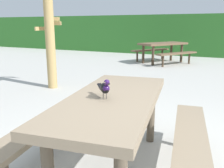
# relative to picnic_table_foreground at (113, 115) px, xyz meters

# --- Properties ---
(hedge_wall) EXTENTS (28.00, 1.26, 1.85)m
(hedge_wall) POSITION_rel_picnic_table_foreground_xyz_m (0.36, 10.08, 0.37)
(hedge_wall) COLOR #2D6B28
(hedge_wall) RESTS_ON ground
(picnic_table_foreground) EXTENTS (1.92, 1.94, 0.74)m
(picnic_table_foreground) POSITION_rel_picnic_table_foreground_xyz_m (0.00, 0.00, 0.00)
(picnic_table_foreground) COLOR #84725B
(picnic_table_foreground) RESTS_ON ground
(bird_grackle) EXTENTS (0.22, 0.22, 0.18)m
(bird_grackle) POSITION_rel_picnic_table_foreground_xyz_m (-0.02, -0.11, 0.29)
(bird_grackle) COLOR black
(bird_grackle) RESTS_ON picnic_table_foreground
(picnic_table_mid_left) EXTENTS (2.34, 2.35, 0.74)m
(picnic_table_mid_left) POSITION_rel_picnic_table_foreground_xyz_m (-1.26, 7.04, 0.00)
(picnic_table_mid_left) COLOR brown
(picnic_table_mid_left) RESTS_ON ground
(stalk_post_left_side) EXTENTS (0.39, 0.50, 1.98)m
(stalk_post_left_side) POSITION_rel_picnic_table_foreground_xyz_m (-2.58, 2.32, 0.45)
(stalk_post_left_side) COLOR tan
(stalk_post_left_side) RESTS_ON ground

